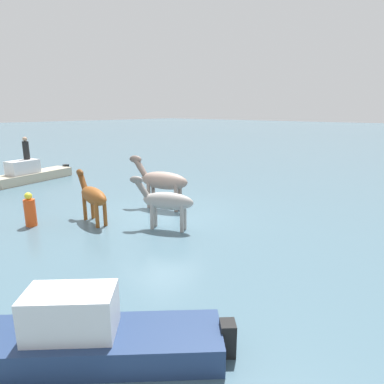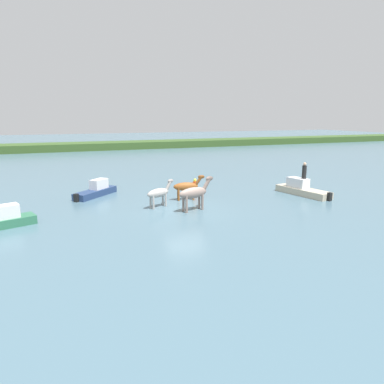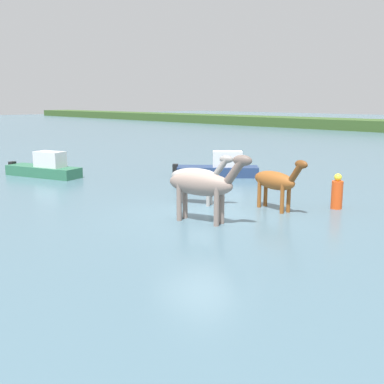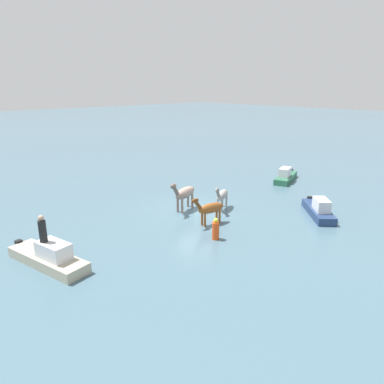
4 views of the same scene
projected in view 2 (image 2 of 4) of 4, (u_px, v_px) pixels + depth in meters
The scene contains 9 objects.
ground_plane at pixel (185, 209), 21.28m from camera, with size 199.00×199.00×0.00m, color #476675.
distant_shoreline at pixel (101, 149), 59.87m from camera, with size 179.10×6.00×2.40m, color #345123.
horse_gray_outer at pixel (194, 193), 20.80m from camera, with size 2.58×1.12×2.00m.
horse_pinto_flank at pixel (159, 193), 21.59m from camera, with size 2.10×1.22×1.68m.
horse_rear_stallion at pixel (187, 187), 23.48m from camera, with size 2.20×0.78×1.70m.
boat_skiff_near at pixel (302, 190), 25.23m from camera, with size 2.06×4.53×1.33m.
boat_dinghy_port at pixel (96, 192), 24.83m from camera, with size 3.34×3.28×1.31m.
person_watcher_seated at pixel (304, 171), 25.02m from camera, with size 0.32×0.32×1.19m.
buoy_channel_marker at pixel (195, 187), 25.47m from camera, with size 0.36×0.36×1.14m.
Camera 2 is at (-7.06, -19.30, 5.65)m, focal length 32.12 mm.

